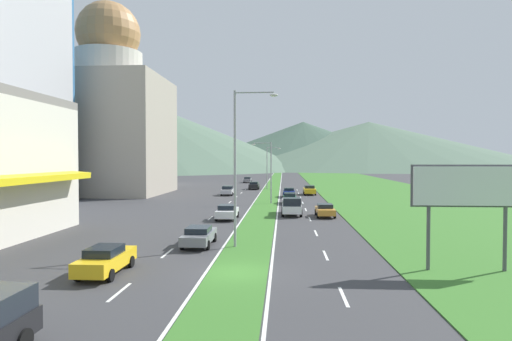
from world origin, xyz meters
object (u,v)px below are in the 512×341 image
(car_1, at_px, (254,185))
(street_lamp_mid, at_px, (269,168))
(street_lamp_far, at_px, (269,165))
(car_2, at_px, (248,180))
(car_6, at_px, (106,259))
(street_lamp_near, at_px, (239,159))
(car_3, at_px, (290,198))
(car_0, at_px, (227,212))
(car_7, at_px, (325,210))
(car_4, at_px, (199,235))
(pickup_truck_1, at_px, (292,206))
(billboard_roadside, at_px, (467,191))
(car_5, at_px, (309,190))
(car_8, at_px, (228,190))
(car_9, at_px, (289,192))

(car_1, bearing_deg, street_lamp_mid, -171.89)
(street_lamp_far, relative_size, car_2, 1.85)
(street_lamp_far, height_order, car_6, street_lamp_far)
(street_lamp_near, bearing_deg, car_3, 82.48)
(car_0, bearing_deg, car_7, -75.51)
(car_0, relative_size, car_3, 1.01)
(car_4, bearing_deg, street_lamp_mid, -7.87)
(car_6, distance_m, car_7, 27.33)
(car_4, xyz_separation_m, pickup_truck_1, (6.83, 16.73, 0.27))
(street_lamp_far, bearing_deg, pickup_truck_1, -84.54)
(car_7, bearing_deg, car_1, -165.59)
(billboard_roadside, bearing_deg, car_1, 104.34)
(car_5, bearing_deg, car_3, -13.58)
(street_lamp_mid, height_order, car_5, street_lamp_mid)
(street_lamp_far, xyz_separation_m, car_3, (3.86, -28.75, -4.18))
(street_lamp_near, xyz_separation_m, street_lamp_far, (0.02, 58.15, -1.21))
(car_5, xyz_separation_m, car_6, (-13.86, -51.50, -0.03))
(car_1, distance_m, car_7, 41.31)
(street_lamp_mid, xyz_separation_m, car_2, (-7.19, 51.16, -4.11))
(car_0, xyz_separation_m, car_8, (-3.69, 28.72, 0.02))
(car_5, distance_m, car_9, 6.21)
(car_6, bearing_deg, billboard_roadside, -84.99)
(car_0, distance_m, car_9, 26.26)
(car_1, bearing_deg, street_lamp_near, -177.11)
(street_lamp_near, bearing_deg, car_2, 94.38)
(car_9, height_order, pickup_truck_1, pickup_truck_1)
(street_lamp_far, xyz_separation_m, car_9, (3.90, -19.00, -4.17))
(car_2, height_order, car_6, car_6)
(car_1, xyz_separation_m, car_8, (-3.49, -13.89, 0.00))
(car_0, relative_size, car_2, 0.99)
(car_3, xyz_separation_m, car_9, (0.03, 9.76, 0.02))
(car_7, bearing_deg, billboard_roadside, 14.23)
(billboard_roadside, height_order, car_4, billboard_roadside)
(street_lamp_near, relative_size, car_4, 2.31)
(car_7, bearing_deg, pickup_truck_1, -104.34)
(car_3, bearing_deg, car_6, -15.66)
(car_8, bearing_deg, pickup_truck_1, -157.87)
(car_5, bearing_deg, billboard_roadside, 6.32)
(street_lamp_far, height_order, car_1, street_lamp_far)
(car_3, bearing_deg, street_lamp_mid, -83.56)
(street_lamp_mid, distance_m, pickup_truck_1, 12.81)
(car_2, height_order, car_4, car_2)
(car_2, relative_size, car_8, 0.97)
(car_8, relative_size, car_9, 1.11)
(street_lamp_mid, distance_m, car_9, 11.25)
(street_lamp_mid, distance_m, car_3, 5.01)
(street_lamp_mid, distance_m, car_0, 16.32)
(street_lamp_near, bearing_deg, car_1, 92.89)
(billboard_roadside, bearing_deg, car_3, 104.60)
(billboard_roadside, distance_m, pickup_truck_1, 24.75)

